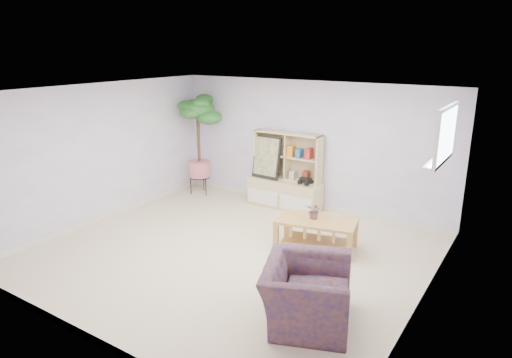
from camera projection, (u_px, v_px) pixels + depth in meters
The scene contains 14 objects.
floor at pixel (230, 254), 6.82m from camera, with size 5.50×5.00×0.01m, color beige.
ceiling at pixel (227, 92), 6.15m from camera, with size 5.50×5.00×0.01m, color silver.
walls at pixel (229, 177), 6.48m from camera, with size 5.51×5.01×2.40m.
baseboard at pixel (230, 251), 6.81m from camera, with size 5.50×5.00×0.10m, color white, non-canonical shape.
window at pixel (447, 135), 5.31m from camera, with size 0.10×0.98×0.68m, color white, non-canonical shape.
window_sill at pixel (438, 161), 5.44m from camera, with size 0.14×1.00×0.04m, color white.
storage_unit at pixel (285, 171), 8.60m from camera, with size 1.44×0.49×1.44m, color tan, non-canonical shape.
poster at pixel (267, 158), 8.69m from camera, with size 0.58×0.13×0.81m, color yellow, non-canonical shape.
toy_truck at pixel (306, 181), 8.35m from camera, with size 0.29×0.20×0.15m, color black, non-canonical shape.
coffee_table at pixel (316, 234), 6.94m from camera, with size 1.18×0.64×0.48m, color #AA8446, non-canonical shape.
table_plant at pixel (315, 211), 6.86m from camera, with size 0.23×0.20×0.25m, color #26622F.
floor_tree at pixel (199, 146), 9.32m from camera, with size 0.76×0.76×2.06m, color #0E4612, non-canonical shape.
armchair at pixel (307, 289), 5.06m from camera, with size 1.08×0.94×0.80m, color #151B4E.
sill_plant at pixel (443, 146), 5.53m from camera, with size 0.14×0.12×0.26m, color #0E4612.
Camera 1 is at (3.72, -5.01, 3.00)m, focal length 32.00 mm.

